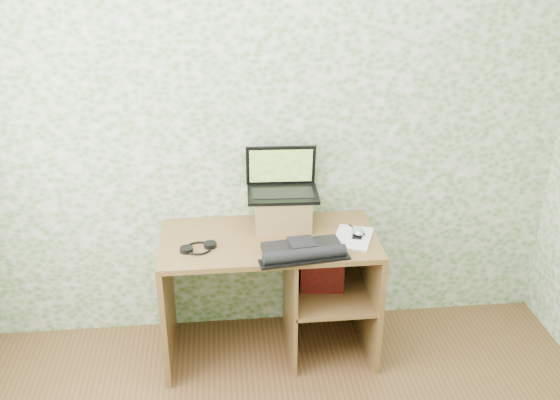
{
  "coord_description": "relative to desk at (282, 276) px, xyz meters",
  "views": [
    {
      "loc": [
        -0.25,
        -1.6,
        2.37
      ],
      "look_at": [
        0.06,
        1.39,
        1.0
      ],
      "focal_mm": 40.0,
      "sensor_mm": 36.0,
      "label": 1
    }
  ],
  "objects": [
    {
      "name": "headphones",
      "position": [
        -0.46,
        -0.12,
        0.28
      ],
      "size": [
        0.2,
        0.18,
        0.02
      ],
      "rotation": [
        0.0,
        0.0,
        0.32
      ],
      "color": "black",
      "rests_on": "desk"
    },
    {
      "name": "notepad",
      "position": [
        0.38,
        -0.09,
        0.28
      ],
      "size": [
        0.28,
        0.33,
        0.01
      ],
      "primitive_type": "cube",
      "rotation": [
        0.0,
        0.0,
        -0.37
      ],
      "color": "silver",
      "rests_on": "desk"
    },
    {
      "name": "wall_back",
      "position": [
        -0.08,
        0.28,
        0.82
      ],
      "size": [
        3.5,
        0.0,
        3.5
      ],
      "primitive_type": "plane",
      "rotation": [
        1.57,
        0.0,
        0.0
      ],
      "color": "silver",
      "rests_on": "ground"
    },
    {
      "name": "laptop",
      "position": [
        0.01,
        0.16,
        0.52
      ],
      "size": [
        0.41,
        0.3,
        0.27
      ],
      "rotation": [
        0.0,
        0.0,
        -0.04
      ],
      "color": "black",
      "rests_on": "riser"
    },
    {
      "name": "mouse",
      "position": [
        0.41,
        -0.07,
        0.3
      ],
      "size": [
        0.09,
        0.12,
        0.03
      ],
      "primitive_type": "ellipsoid",
      "rotation": [
        0.0,
        0.0,
        -0.33
      ],
      "color": "#B8B8BB",
      "rests_on": "notepad"
    },
    {
      "name": "riser",
      "position": [
        0.01,
        0.12,
        0.36
      ],
      "size": [
        0.32,
        0.27,
        0.19
      ],
      "primitive_type": "cube",
      "rotation": [
        0.0,
        0.0,
        -0.04
      ],
      "color": "olive",
      "rests_on": "desk"
    },
    {
      "name": "pen",
      "position": [
        0.42,
        -0.01,
        0.29
      ],
      "size": [
        0.07,
        0.13,
        0.01
      ],
      "primitive_type": "cylinder",
      "rotation": [
        1.57,
        0.0,
        0.47
      ],
      "color": "black",
      "rests_on": "notepad"
    },
    {
      "name": "desk",
      "position": [
        0.0,
        0.0,
        0.0
      ],
      "size": [
        1.2,
        0.6,
        0.75
      ],
      "color": "brown",
      "rests_on": "floor"
    },
    {
      "name": "red_box",
      "position": [
        0.23,
        -0.03,
        0.06
      ],
      "size": [
        0.25,
        0.1,
        0.3
      ],
      "primitive_type": "cube",
      "rotation": [
        0.0,
        0.0,
        -0.08
      ],
      "color": "maroon",
      "rests_on": "desk"
    },
    {
      "name": "keyboard",
      "position": [
        0.08,
        -0.23,
        0.29
      ],
      "size": [
        0.48,
        0.29,
        0.07
      ],
      "rotation": [
        0.0,
        0.0,
        0.12
      ],
      "color": "black",
      "rests_on": "desk"
    }
  ]
}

